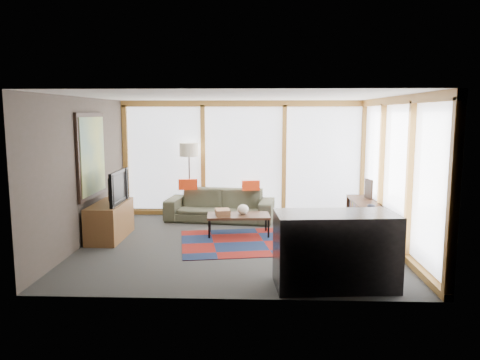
{
  "coord_description": "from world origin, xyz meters",
  "views": [
    {
      "loc": [
        0.32,
        -8.09,
        2.31
      ],
      "look_at": [
        0.0,
        0.4,
        1.1
      ],
      "focal_mm": 35.0,
      "sensor_mm": 36.0,
      "label": 1
    }
  ],
  "objects_px": {
    "bookshelf": "(370,222)",
    "floor_lamp": "(189,181)",
    "sofa": "(220,205)",
    "tv_console": "(110,221)",
    "coffee_table": "(238,225)",
    "bar_counter": "(335,250)",
    "television": "(113,187)"
  },
  "relations": [
    {
      "from": "floor_lamp",
      "to": "television",
      "type": "xyz_separation_m",
      "value": [
        -1.14,
        -1.83,
        0.13
      ]
    },
    {
      "from": "bookshelf",
      "to": "floor_lamp",
      "type": "bearing_deg",
      "value": 156.01
    },
    {
      "from": "sofa",
      "to": "bookshelf",
      "type": "bearing_deg",
      "value": -17.62
    },
    {
      "from": "floor_lamp",
      "to": "coffee_table",
      "type": "relative_size",
      "value": 1.41
    },
    {
      "from": "bookshelf",
      "to": "tv_console",
      "type": "relative_size",
      "value": 1.84
    },
    {
      "from": "television",
      "to": "sofa",
      "type": "bearing_deg",
      "value": -49.96
    },
    {
      "from": "coffee_table",
      "to": "bar_counter",
      "type": "height_order",
      "value": "bar_counter"
    },
    {
      "from": "floor_lamp",
      "to": "television",
      "type": "bearing_deg",
      "value": -121.87
    },
    {
      "from": "sofa",
      "to": "floor_lamp",
      "type": "xyz_separation_m",
      "value": [
        -0.7,
        0.27,
        0.5
      ]
    },
    {
      "from": "sofa",
      "to": "bar_counter",
      "type": "relative_size",
      "value": 1.45
    },
    {
      "from": "floor_lamp",
      "to": "bookshelf",
      "type": "distance_m",
      "value": 4.0
    },
    {
      "from": "sofa",
      "to": "bar_counter",
      "type": "bearing_deg",
      "value": -57.24
    },
    {
      "from": "sofa",
      "to": "television",
      "type": "xyz_separation_m",
      "value": [
        -1.84,
        -1.56,
        0.63
      ]
    },
    {
      "from": "television",
      "to": "coffee_table",
      "type": "bearing_deg",
      "value": -81.77
    },
    {
      "from": "sofa",
      "to": "television",
      "type": "height_order",
      "value": "television"
    },
    {
      "from": "bookshelf",
      "to": "television",
      "type": "bearing_deg",
      "value": -177.38
    },
    {
      "from": "sofa",
      "to": "tv_console",
      "type": "xyz_separation_m",
      "value": [
        -1.93,
        -1.54,
        -0.01
      ]
    },
    {
      "from": "sofa",
      "to": "bookshelf",
      "type": "distance_m",
      "value": 3.22
    },
    {
      "from": "bookshelf",
      "to": "tv_console",
      "type": "height_order",
      "value": "tv_console"
    },
    {
      "from": "coffee_table",
      "to": "tv_console",
      "type": "xyz_separation_m",
      "value": [
        -2.38,
        -0.32,
        0.13
      ]
    },
    {
      "from": "tv_console",
      "to": "coffee_table",
      "type": "bearing_deg",
      "value": 7.7
    },
    {
      "from": "tv_console",
      "to": "sofa",
      "type": "bearing_deg",
      "value": 38.54
    },
    {
      "from": "tv_console",
      "to": "bar_counter",
      "type": "distance_m",
      "value": 4.45
    },
    {
      "from": "sofa",
      "to": "floor_lamp",
      "type": "height_order",
      "value": "floor_lamp"
    },
    {
      "from": "sofa",
      "to": "bar_counter",
      "type": "xyz_separation_m",
      "value": [
        1.86,
        -3.87,
        0.17
      ]
    },
    {
      "from": "floor_lamp",
      "to": "coffee_table",
      "type": "height_order",
      "value": "floor_lamp"
    },
    {
      "from": "floor_lamp",
      "to": "bookshelf",
      "type": "height_order",
      "value": "floor_lamp"
    },
    {
      "from": "floor_lamp",
      "to": "bar_counter",
      "type": "distance_m",
      "value": 4.87
    },
    {
      "from": "floor_lamp",
      "to": "bookshelf",
      "type": "bearing_deg",
      "value": -23.99
    },
    {
      "from": "bookshelf",
      "to": "bar_counter",
      "type": "xyz_separation_m",
      "value": [
        -1.06,
        -2.52,
        0.2
      ]
    },
    {
      "from": "tv_console",
      "to": "television",
      "type": "relative_size",
      "value": 1.25
    },
    {
      "from": "bar_counter",
      "to": "bookshelf",
      "type": "bearing_deg",
      "value": 62.16
    }
  ]
}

